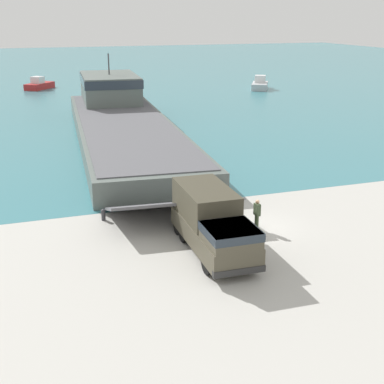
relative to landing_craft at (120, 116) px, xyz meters
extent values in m
plane|color=#B7B5AD|center=(1.92, -28.33, -1.75)|extent=(240.00, 240.00, 0.00)
cube|color=teal|center=(1.92, 66.91, -1.75)|extent=(240.00, 180.00, 0.01)
cube|color=#56605B|center=(-0.32, -3.84, -0.85)|extent=(12.07, 38.86, 1.81)
cube|color=#56565B|center=(-0.32, -3.84, 0.09)|extent=(11.23, 37.27, 0.08)
cube|color=#56605B|center=(0.79, 9.38, 1.65)|extent=(7.11, 11.19, 3.19)
cube|color=#28333D|center=(0.79, 9.38, 2.61)|extent=(7.29, 11.31, 0.96)
cylinder|color=#3F3F42|center=(0.79, 9.38, 4.44)|extent=(0.16, 0.16, 2.40)
cube|color=#56565B|center=(-2.13, -25.40, -0.80)|extent=(7.96, 5.68, 1.86)
cube|color=#4C4738|center=(-1.43, -30.57, -0.79)|extent=(2.67, 7.30, 1.06)
cube|color=#4C4738|center=(-1.49, -32.96, 0.14)|extent=(2.41, 2.52, 0.80)
cube|color=#28333D|center=(-1.49, -32.96, 0.34)|extent=(2.48, 2.54, 0.40)
cube|color=#413C2E|center=(-1.40, -29.34, 0.56)|extent=(2.51, 4.63, 1.64)
cube|color=#2D2D2D|center=(-1.52, -34.11, -1.17)|extent=(2.55, 0.30, 0.32)
cylinder|color=black|center=(-0.43, -32.84, -1.09)|extent=(0.36, 1.32, 1.31)
cylinder|color=black|center=(-2.55, -32.79, -1.09)|extent=(0.36, 1.32, 1.31)
cylinder|color=black|center=(-0.33, -28.90, -1.09)|extent=(0.36, 1.32, 1.31)
cylinder|color=black|center=(-2.45, -28.85, -1.09)|extent=(0.36, 1.32, 1.31)
cylinder|color=black|center=(-0.31, -27.81, -1.09)|extent=(0.36, 1.32, 1.31)
cylinder|color=black|center=(-2.43, -27.75, -1.09)|extent=(0.36, 1.32, 1.31)
cylinder|color=#3D4C33|center=(1.98, -28.49, -1.32)|extent=(0.14, 0.14, 0.87)
cylinder|color=#3D4C33|center=(2.00, -28.67, -1.32)|extent=(0.14, 0.14, 0.87)
cube|color=#3D4C33|center=(1.99, -28.58, -0.53)|extent=(0.28, 0.46, 0.69)
sphere|color=tan|center=(1.99, -28.58, -0.07)|extent=(0.24, 0.24, 0.24)
cube|color=#B22323|center=(-5.65, 38.14, -1.26)|extent=(5.20, 5.77, 0.98)
cube|color=silver|center=(-5.90, 37.82, -0.23)|extent=(2.33, 2.32, 1.08)
cube|color=#B7BABF|center=(28.55, 26.05, -1.23)|extent=(4.81, 6.10, 1.05)
cube|color=silver|center=(28.76, 26.42, -0.13)|extent=(2.29, 2.29, 1.15)
cylinder|color=#333338|center=(-6.03, -24.29, -1.51)|extent=(0.25, 0.25, 0.49)
sphere|color=#333338|center=(-6.03, -24.29, -1.19)|extent=(0.28, 0.28, 0.28)
cube|color=#6B664C|center=(0.46, -30.08, -1.38)|extent=(0.86, 0.99, 0.73)
camera|label=1|loc=(-10.66, -54.19, 9.95)|focal=50.00mm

